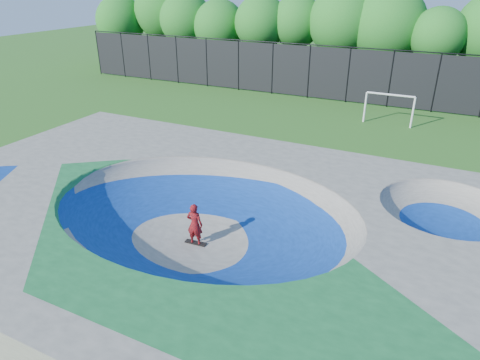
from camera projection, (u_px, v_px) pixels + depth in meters
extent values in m
plane|color=#245918|center=(204.00, 240.00, 15.20)|extent=(120.00, 120.00, 0.00)
cube|color=gray|center=(203.00, 222.00, 14.88)|extent=(22.00, 14.00, 1.50)
imported|color=red|center=(195.00, 224.00, 14.68)|extent=(0.62, 0.45, 1.57)
cube|color=black|center=(196.00, 243.00, 15.01)|extent=(0.80, 0.28, 0.05)
cylinder|color=silver|center=(365.00, 107.00, 27.44)|extent=(0.12, 0.12, 1.93)
cylinder|color=silver|center=(413.00, 113.00, 26.29)|extent=(0.12, 0.12, 1.93)
cylinder|color=silver|center=(391.00, 95.00, 26.45)|extent=(2.90, 0.12, 0.12)
cylinder|color=black|center=(98.00, 53.00, 40.95)|extent=(0.09, 0.09, 4.00)
cylinder|color=black|center=(123.00, 55.00, 39.76)|extent=(0.09, 0.09, 4.00)
cylinder|color=black|center=(149.00, 57.00, 38.56)|extent=(0.09, 0.09, 4.00)
cylinder|color=black|center=(177.00, 60.00, 37.37)|extent=(0.09, 0.09, 4.00)
cylinder|color=black|center=(207.00, 63.00, 36.18)|extent=(0.09, 0.09, 4.00)
cylinder|color=black|center=(239.00, 66.00, 34.98)|extent=(0.09, 0.09, 4.00)
cylinder|color=black|center=(272.00, 69.00, 33.79)|extent=(0.09, 0.09, 4.00)
cylinder|color=black|center=(309.00, 72.00, 32.60)|extent=(0.09, 0.09, 4.00)
cylinder|color=black|center=(348.00, 75.00, 31.40)|extent=(0.09, 0.09, 4.00)
cylinder|color=black|center=(390.00, 79.00, 30.21)|extent=(0.09, 0.09, 4.00)
cylinder|color=black|center=(436.00, 83.00, 29.02)|extent=(0.09, 0.09, 4.00)
cube|color=black|center=(348.00, 75.00, 31.40)|extent=(48.00, 0.03, 3.80)
cylinder|color=black|center=(351.00, 47.00, 30.55)|extent=(48.00, 0.08, 0.08)
cylinder|color=#4A3325|center=(124.00, 53.00, 45.10)|extent=(0.44, 0.44, 2.71)
sphere|color=#1B6A1D|center=(121.00, 21.00, 43.73)|extent=(4.94, 4.94, 4.94)
cylinder|color=#4A3325|center=(167.00, 50.00, 44.62)|extent=(0.44, 0.44, 3.40)
sphere|color=#1B6A1D|center=(164.00, 10.00, 42.96)|extent=(5.88, 5.88, 5.88)
cylinder|color=#4A3325|center=(188.00, 57.00, 41.79)|extent=(0.44, 0.44, 3.07)
sphere|color=#1B6A1D|center=(186.00, 20.00, 40.34)|extent=(4.97, 4.97, 4.97)
cylinder|color=#4A3325|center=(220.00, 61.00, 40.26)|extent=(0.44, 0.44, 2.75)
sphere|color=#1B6A1D|center=(219.00, 26.00, 38.92)|extent=(4.71, 4.71, 4.71)
cylinder|color=#4A3325|center=(260.00, 62.00, 38.14)|extent=(0.44, 0.44, 3.34)
sphere|color=#1B6A1D|center=(261.00, 22.00, 36.70)|extent=(4.55, 4.55, 4.55)
cylinder|color=#4A3325|center=(295.00, 62.00, 37.52)|extent=(0.44, 0.44, 3.56)
sphere|color=#1B6A1D|center=(297.00, 21.00, 36.07)|extent=(4.32, 4.32, 4.32)
cylinder|color=#4A3325|center=(338.00, 68.00, 36.12)|extent=(0.44, 0.44, 3.25)
sphere|color=#1B6A1D|center=(343.00, 21.00, 34.54)|extent=(5.56, 5.56, 5.56)
cylinder|color=#4A3325|center=(381.00, 73.00, 34.98)|extent=(0.44, 0.44, 2.93)
sphere|color=#1B6A1D|center=(388.00, 25.00, 33.41)|extent=(5.90, 5.90, 5.90)
cylinder|color=#4A3325|center=(430.00, 78.00, 32.59)|extent=(0.44, 0.44, 3.21)
sphere|color=#1B6A1D|center=(438.00, 35.00, 31.26)|extent=(4.00, 4.00, 4.00)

